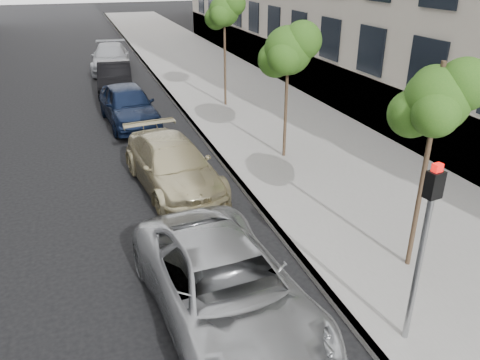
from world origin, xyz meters
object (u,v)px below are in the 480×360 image
tree_mid (289,50)px  signal_pole (424,236)px  tree_far (225,11)px  minivan (225,287)px  tree_near (438,100)px  sedan_rear (111,58)px  sedan_blue (128,105)px  sedan_black (115,78)px  suv (173,165)px

tree_mid → signal_pole: 8.53m
tree_far → minivan: (-4.15, -13.24, -3.39)m
tree_near → sedan_rear: 23.31m
tree_mid → sedan_rear: 17.00m
tree_near → sedan_blue: (-4.40, 12.01, -2.90)m
signal_pole → tree_far: bearing=76.3°
signal_pole → sedan_black: (-3.02, 19.00, -1.39)m
minivan → sedan_black: bearing=86.3°
minivan → suv: (0.23, 5.82, -0.03)m
tree_mid → signal_pole: tree_mid is taller
minivan → sedan_rear: (-0.02, 22.99, 0.05)m
signal_pole → sedan_rear: (-2.75, 24.54, -1.37)m
tree_far → minivan: size_ratio=0.92×
tree_mid → minivan: size_ratio=0.82×
sedan_blue → tree_far: bearing=7.9°
suv → sedan_rear: (-0.26, 17.17, 0.07)m
tree_mid → suv: tree_mid is taller
tree_far → sedan_blue: size_ratio=1.04×
suv → sedan_black: 11.64m
sedan_black → sedan_rear: (0.27, 5.54, 0.02)m
sedan_blue → sedan_black: 5.19m
signal_pole → tree_mid: bearing=72.0°
minivan → sedan_blue: bearing=86.5°
tree_far → sedan_black: size_ratio=1.05×
sedan_rear → minivan: bearing=-83.8°
tree_mid → minivan: 8.40m
sedan_blue → sedan_rear: (0.23, 10.73, -0.02)m
tree_mid → suv: bearing=-166.7°
tree_near → tree_far: tree_far is taller
tree_mid → sedan_blue: size_ratio=0.93×
tree_mid → sedan_black: (-4.44, 10.71, -2.80)m
tree_near → suv: (-3.91, 5.58, -2.98)m
tree_far → sedan_black: bearing=136.6°
sedan_blue → sedan_black: bearing=85.8°
tree_mid → sedan_rear: size_ratio=0.81×
signal_pole → suv: bearing=100.4°
suv → tree_far: bearing=55.4°
minivan → sedan_rear: sedan_rear is taller
sedan_blue → sedan_rear: sedan_blue is taller
minivan → suv: 5.82m
sedan_black → sedan_rear: bearing=91.8°
minivan → sedan_black: sedan_black is taller
tree_near → sedan_black: (-4.44, 17.21, -2.93)m
minivan → suv: bearing=83.0°
tree_mid → sedan_rear: tree_mid is taller
minivan → suv: minivan is taller
tree_far → signal_pole: (-1.42, -14.79, -1.98)m
sedan_rear → tree_near: bearing=-73.4°
minivan → sedan_blue: size_ratio=1.13×
minivan → sedan_blue: sedan_blue is taller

